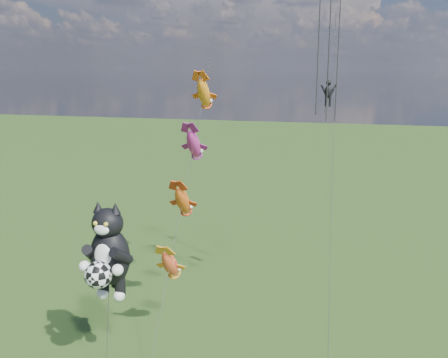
# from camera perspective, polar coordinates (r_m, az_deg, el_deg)

# --- Properties ---
(ground) EXTENTS (300.00, 300.00, 0.00)m
(ground) POSITION_cam_1_polar(r_m,az_deg,el_deg) (37.20, -18.99, -18.15)
(ground) COLOR #17340D
(cat_kite_rig) EXTENTS (2.96, 4.36, 10.82)m
(cat_kite_rig) POSITION_cam_1_polar(r_m,az_deg,el_deg) (31.17, -13.16, -8.19)
(cat_kite_rig) COLOR brown
(cat_kite_rig) RESTS_ON ground
(fish_windsock_rig) EXTENTS (1.26, 15.97, 19.77)m
(fish_windsock_rig) POSITION_cam_1_polar(r_m,az_deg,el_deg) (36.76, -4.11, 0.79)
(fish_windsock_rig) COLOR brown
(fish_windsock_rig) RESTS_ON ground
(parafoil_rig) EXTENTS (2.54, 17.43, 23.87)m
(parafoil_rig) POSITION_cam_1_polar(r_m,az_deg,el_deg) (35.74, 11.91, 11.21)
(parafoil_rig) COLOR brown
(parafoil_rig) RESTS_ON ground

